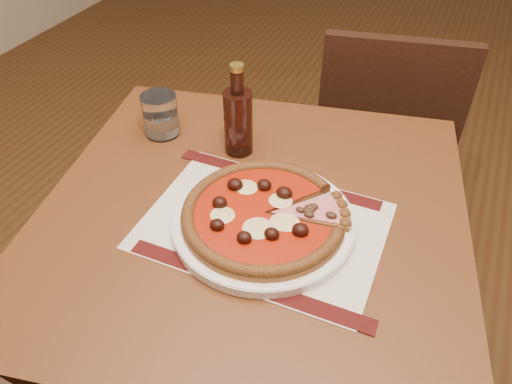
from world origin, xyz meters
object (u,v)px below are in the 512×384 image
plate (263,222)px  water_glass (161,115)px  pizza (263,214)px  chair_far (382,136)px  table (252,247)px  bottle (238,119)px

plate → water_glass: 0.38m
plate → water_glass: water_glass is taller
water_glass → pizza: bearing=-29.2°
chair_far → table: bearing=69.0°
pizza → chair_far: bearing=83.7°
chair_far → bottle: size_ratio=4.21×
chair_far → water_glass: chair_far is taller
pizza → water_glass: bearing=150.8°
chair_far → pizza: 0.82m
chair_far → pizza: (-0.08, -0.77, 0.29)m
plate → bottle: size_ratio=1.63×
water_glass → bottle: (0.19, 0.01, 0.03)m
chair_far → bottle: 0.70m
chair_far → water_glass: bearing=43.0°
bottle → table: bearing=-57.4°
table → chair_far: size_ratio=1.10×
chair_far → pizza: chair_far is taller
water_glass → bottle: 0.19m
table → water_glass: bearing=152.3°
pizza → bottle: bearing=126.1°
chair_far → water_glass: size_ratio=8.94×
plate → pizza: pizza is taller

